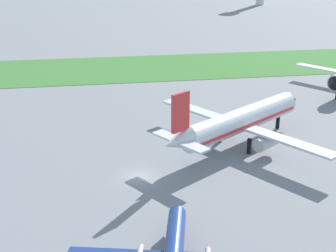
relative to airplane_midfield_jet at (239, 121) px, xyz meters
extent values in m
plane|color=gray|center=(-17.05, -8.22, -4.28)|extent=(600.00, 600.00, 0.00)
cube|color=#3D7533|center=(-17.05, 53.21, -4.24)|extent=(360.00, 28.00, 0.08)
cylinder|color=navy|center=(-15.63, -28.79, -1.96)|extent=(5.04, 13.95, 1.93)
cone|color=black|center=(-13.87, -21.28, -1.96)|extent=(2.28, 2.31, 1.89)
cube|color=red|center=(-15.63, -28.79, -2.11)|extent=(4.90, 13.21, 0.27)
cylinder|color=#B7BABF|center=(-18.90, -27.86, -2.30)|extent=(0.95, 1.64, 0.62)
cylinder|color=black|center=(-14.31, -23.16, -3.60)|extent=(0.35, 0.35, 1.35)
cone|color=black|center=(25.28, 17.97, -0.35)|extent=(4.54, 4.59, 3.38)
cube|color=white|center=(31.34, 31.89, -0.96)|extent=(10.77, 13.39, 0.35)
cylinder|color=silver|center=(0.55, 0.37, 0.09)|extent=(22.99, 17.26, 3.84)
cone|color=black|center=(12.12, 8.19, 0.09)|extent=(5.00, 5.07, 3.76)
cone|color=silver|center=(-11.61, -7.84, 0.57)|extent=(5.99, 5.60, 3.46)
cube|color=red|center=(0.55, 0.37, -0.20)|extent=(21.87, 16.54, 0.54)
cube|color=silver|center=(-4.72, 6.93, -0.58)|extent=(11.41, 15.26, 0.38)
cube|color=silver|center=(4.66, -6.97, -0.58)|extent=(11.41, 15.26, 0.38)
cylinder|color=#B7BABF|center=(-3.03, 4.42, -1.96)|extent=(4.66, 4.10, 2.11)
cylinder|color=#B7BABF|center=(2.97, -4.47, -1.96)|extent=(4.66, 4.10, 2.11)
cube|color=red|center=(-11.03, -7.45, 4.80)|extent=(2.86, 2.14, 5.59)
cube|color=silver|center=(-12.40, -5.42, 0.47)|extent=(4.47, 5.22, 0.31)
cube|color=silver|center=(-9.66, -9.47, 0.47)|extent=(4.47, 5.22, 0.31)
cylinder|color=black|center=(9.23, 6.23, -3.05)|extent=(0.69, 0.69, 2.44)
cylinder|color=black|center=(-2.59, 1.89, -3.05)|extent=(0.69, 0.69, 2.44)
cylinder|color=black|center=(0.79, -3.11, -3.05)|extent=(0.69, 0.69, 2.44)
camera|label=1|loc=(-22.27, -66.26, 26.36)|focal=49.35mm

